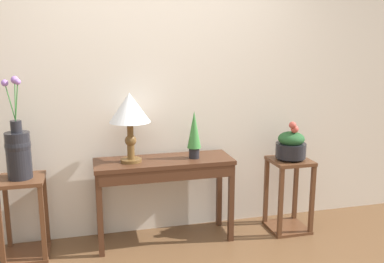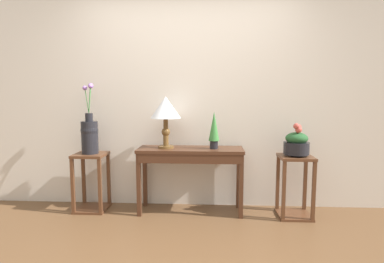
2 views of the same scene
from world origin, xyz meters
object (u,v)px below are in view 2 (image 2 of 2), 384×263
Objects in this scene: pedestal_stand_right at (295,186)px; planter_bowl_wide_right at (297,143)px; table_lamp at (166,110)px; flower_vase_tall_left at (90,133)px; console_table at (190,158)px; potted_plant_on_console at (214,129)px; pedestal_stand_left at (91,182)px.

planter_bowl_wide_right is (0.00, -0.00, 0.48)m from pedestal_stand_right.
flower_vase_tall_left reaches higher than table_lamp.
table_lamp reaches higher than console_table.
console_table is 2.04× the size of table_lamp.
flower_vase_tall_left is at bearing 178.14° from pedestal_stand_right.
potted_plant_on_console reaches higher than pedestal_stand_right.
table_lamp is at bearing 176.95° from pedestal_stand_right.
console_table is 1.17m from flower_vase_tall_left.
console_table is 1.73× the size of pedestal_stand_right.
flower_vase_tall_left reaches higher than planter_bowl_wide_right.
potted_plant_on_console is at bearing 0.63° from console_table.
pedestal_stand_left is (-1.40, 0.02, -0.62)m from potted_plant_on_console.
pedestal_stand_right is at bearing -1.83° from pedestal_stand_left.
pedestal_stand_left is 1.86× the size of planter_bowl_wide_right.
console_table is 3.29× the size of planter_bowl_wide_right.
planter_bowl_wide_right is at bearing -85.55° from pedestal_stand_right.
pedestal_stand_right is at bearing -2.61° from console_table.
console_table is at bearing -179.37° from potted_plant_on_console.
potted_plant_on_console is 1.08m from pedestal_stand_right.
planter_bowl_wide_right is (1.42, -0.08, -0.35)m from table_lamp.
potted_plant_on_console is 1.15× the size of planter_bowl_wide_right.
console_table is 0.42m from potted_plant_on_console.
potted_plant_on_console is at bearing -0.74° from pedestal_stand_left.
planter_bowl_wide_right is at bearing -3.11° from table_lamp.
console_table is 1.16m from planter_bowl_wide_right.
pedestal_stand_right is at bearing -1.86° from flower_vase_tall_left.
potted_plant_on_console reaches higher than planter_bowl_wide_right.
planter_bowl_wide_right reaches higher than console_table.
flower_vase_tall_left is (-1.40, 0.02, -0.06)m from potted_plant_on_console.
console_table is 1.18m from pedestal_stand_left.
console_table reaches higher than pedestal_stand_left.
planter_bowl_wide_right reaches higher than pedestal_stand_left.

